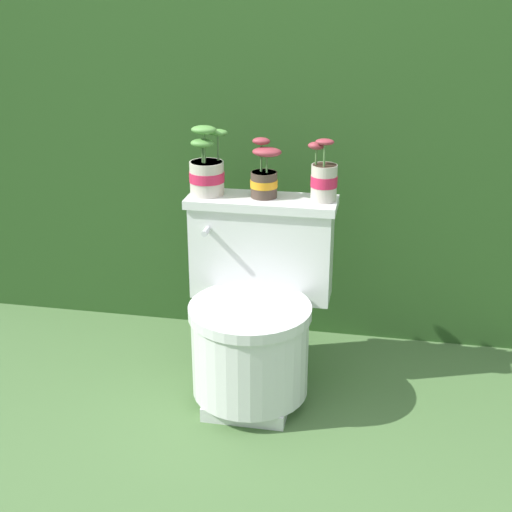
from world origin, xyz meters
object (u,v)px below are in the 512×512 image
Objects in this scene: potted_plant_left at (207,171)px; potted_plant_middle at (324,178)px; toilet at (254,316)px; potted_plant_midleft at (264,176)px.

potted_plant_middle is at bearing 0.46° from potted_plant_left.
potted_plant_left reaches higher than toilet.
potted_plant_midleft is at bearing 1.78° from potted_plant_left.
potted_plant_left is 1.12× the size of potted_plant_middle.
potted_plant_midleft reaches higher than toilet.
potted_plant_midleft is (0.01, 0.15, 0.45)m from toilet.
toilet is at bearing -37.52° from potted_plant_left.
potted_plant_middle is at bearing -0.85° from potted_plant_midleft.
toilet is 2.78× the size of potted_plant_left.
potted_plant_middle is at bearing 36.09° from toilet.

